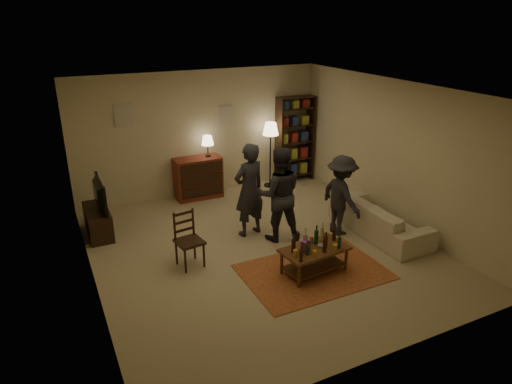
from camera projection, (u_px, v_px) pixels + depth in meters
floor at (262, 248)px, 7.89m from camera, size 6.00×6.00×0.00m
room_shell at (170, 115)px, 9.45m from camera, size 6.00×6.00×6.00m
rug at (313, 272)px, 7.17m from camera, size 2.20×1.50×0.01m
coffee_table at (314, 251)px, 7.03m from camera, size 1.09×0.67×0.77m
dining_chair at (188, 237)px, 7.22m from camera, size 0.46×0.46×0.93m
tv_stand at (97, 215)px, 8.26m from camera, size 0.40×1.00×1.06m
dresser at (199, 177)px, 9.90m from camera, size 1.00×0.50×1.36m
bookshelf at (295, 138)px, 10.74m from camera, size 0.90×0.34×2.02m
floor_lamp at (271, 133)px, 10.26m from camera, size 0.36×0.36×1.51m
sofa at (379, 218)px, 8.33m from camera, size 0.81×2.08×0.61m
person_left at (249, 190)px, 8.11m from camera, size 0.70×0.54×1.72m
person_right at (279, 194)px, 7.94m from camera, size 0.99×0.88×1.71m
person_by_sofa at (341, 195)px, 8.19m from camera, size 0.60×0.98×1.48m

